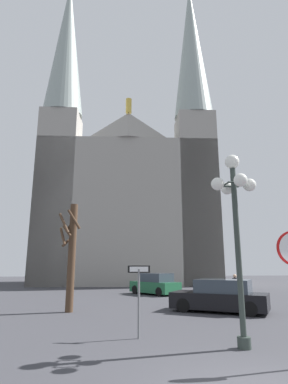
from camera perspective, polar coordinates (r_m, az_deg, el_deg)
The scene contains 7 objects.
cathedral at distance 39.64m, azimuth -2.91°, elevation 1.04°, with size 21.55×14.02×40.60m.
one_way_arrow_sign at distance 10.30m, azimuth -0.95°, elevation -17.50°, with size 0.70×0.20×2.16m.
street_lamp at distance 9.61m, azimuth 16.24°, elevation -3.15°, with size 1.38×1.38×5.45m.
bare_tree at distance 16.15m, azimuth -13.09°, elevation -10.67°, with size 1.19×1.31×5.19m.
parked_car_near_green at distance 24.98m, azimuth 2.04°, elevation -16.44°, with size 3.68×4.30×1.58m.
parked_car_far_black at distance 16.27m, azimuth 13.67°, elevation -17.97°, with size 4.76×3.94×1.50m.
pedestrian_walking at distance 20.53m, azimuth 16.25°, elevation -15.96°, with size 0.32×0.32×1.63m.
Camera 1 is at (-2.71, -5.60, 2.18)m, focal length 29.38 mm.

